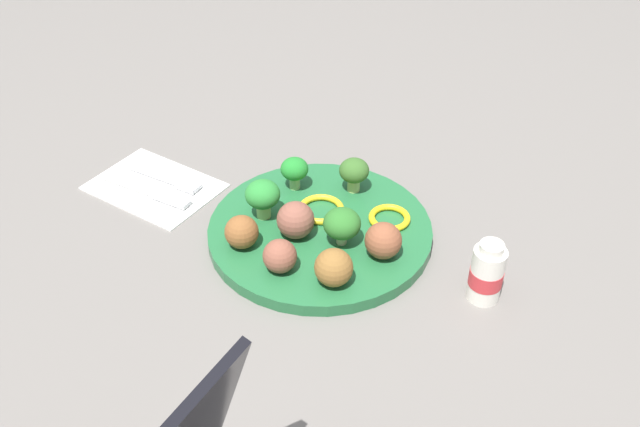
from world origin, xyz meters
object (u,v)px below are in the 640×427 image
at_px(meatball_mid_left, 279,256).
at_px(plate, 320,231).
at_px(napkin, 155,186).
at_px(fork, 168,178).
at_px(meatball_center, 296,220).
at_px(knife, 149,191).
at_px(broccoli_floret_mid_right, 353,171).
at_px(meatball_back_right, 242,232).
at_px(pepper_ring_mid_right, 321,209).
at_px(broccoli_floret_near_rim, 342,224).
at_px(broccoli_floret_back_right, 294,170).
at_px(meatball_back_left, 383,241).
at_px(pepper_ring_back_left, 389,218).
at_px(meatball_mid_right, 334,268).
at_px(broccoli_floret_back_left, 263,196).
at_px(yogurt_bottle, 485,276).

bearing_deg(meatball_mid_left, plate, 89.45).
height_order(napkin, fork, fork).
xyz_separation_m(meatball_center, knife, (-0.23, -0.01, -0.03)).
bearing_deg(meatball_center, napkin, 178.78).
xyz_separation_m(broccoli_floret_mid_right, meatball_back_right, (-0.06, -0.17, -0.01)).
distance_m(broccoli_floret_mid_right, meatball_back_right, 0.18).
bearing_deg(pepper_ring_mid_right, napkin, -167.89).
xyz_separation_m(meatball_mid_left, napkin, (-0.25, 0.07, -0.03)).
bearing_deg(broccoli_floret_near_rim, broccoli_floret_mid_right, 111.39).
bearing_deg(broccoli_floret_back_right, meatball_back_left, -21.59).
bearing_deg(pepper_ring_back_left, meatball_mid_right, -92.55).
relative_size(plate, broccoli_floret_back_left, 5.38).
distance_m(broccoli_floret_back_right, meatball_mid_right, 0.19).
height_order(broccoli_floret_near_rim, meatball_back_left, broccoli_floret_near_rim).
relative_size(plate, broccoli_floret_near_rim, 5.86).
xyz_separation_m(broccoli_floret_back_right, meatball_back_left, (0.16, -0.06, -0.01)).
relative_size(broccoli_floret_mid_right, pepper_ring_back_left, 0.90).
bearing_deg(broccoli_floret_mid_right, broccoli_floret_back_right, -153.24).
height_order(knife, yogurt_bottle, yogurt_bottle).
bearing_deg(plate, broccoli_floret_mid_right, 91.26).
distance_m(broccoli_floret_near_rim, meatball_mid_left, 0.09).
xyz_separation_m(plate, pepper_ring_mid_right, (-0.01, 0.03, 0.01)).
height_order(broccoli_floret_back_left, meatball_mid_right, broccoli_floret_back_left).
distance_m(broccoli_floret_back_right, meatball_mid_left, 0.16).
distance_m(broccoli_floret_near_rim, fork, 0.28).
xyz_separation_m(meatball_mid_right, napkin, (-0.31, 0.05, -0.04)).
xyz_separation_m(meatball_mid_right, pepper_ring_mid_right, (-0.08, 0.11, -0.02)).
height_order(meatball_mid_left, meatball_back_left, meatball_back_left).
distance_m(broccoli_floret_back_left, meatball_mid_right, 0.15).
distance_m(broccoli_floret_back_right, knife, 0.20).
xyz_separation_m(pepper_ring_back_left, yogurt_bottle, (0.14, -0.06, 0.02)).
bearing_deg(pepper_ring_back_left, broccoli_floret_mid_right, 154.05).
bearing_deg(broccoli_floret_back_left, meatball_back_right, -81.06).
bearing_deg(knife, yogurt_bottle, 4.79).
distance_m(meatball_back_right, pepper_ring_mid_right, 0.12).
height_order(pepper_ring_mid_right, yogurt_bottle, yogurt_bottle).
relative_size(meatball_back_right, yogurt_bottle, 0.53).
bearing_deg(meatball_mid_right, broccoli_floret_back_right, 135.12).
xyz_separation_m(broccoli_floret_back_left, broccoli_floret_near_rim, (0.11, 0.00, -0.00)).
distance_m(meatball_back_left, yogurt_bottle, 0.12).
height_order(broccoli_floret_mid_right, meatball_back_right, broccoli_floret_mid_right).
height_order(broccoli_floret_mid_right, meatball_mid_right, broccoli_floret_mid_right).
bearing_deg(pepper_ring_back_left, yogurt_bottle, -21.87).
height_order(broccoli_floret_back_left, pepper_ring_back_left, broccoli_floret_back_left).
relative_size(broccoli_floret_back_left, meatball_back_right, 1.27).
height_order(meatball_back_right, yogurt_bottle, yogurt_bottle).
xyz_separation_m(meatball_mid_left, pepper_ring_back_left, (0.07, 0.15, -0.02)).
xyz_separation_m(plate, pepper_ring_back_left, (0.07, 0.05, 0.01)).
xyz_separation_m(meatball_center, pepper_ring_back_left, (0.09, 0.08, -0.02)).
height_order(broccoli_floret_back_right, knife, broccoli_floret_back_right).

